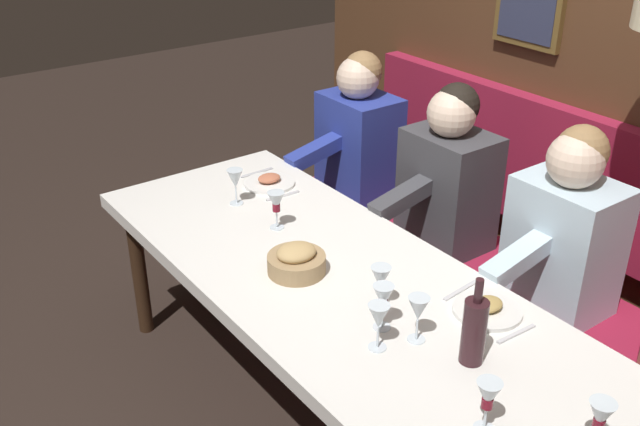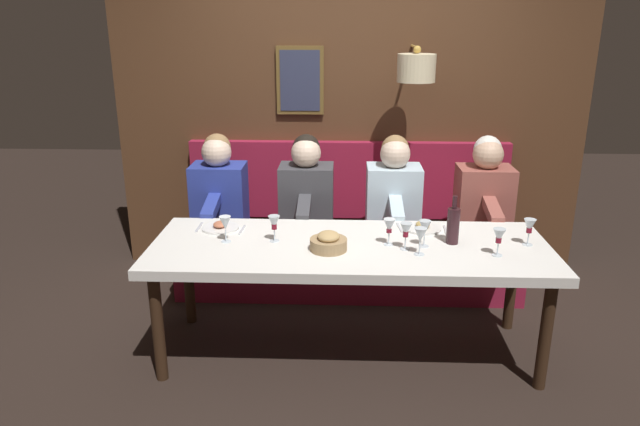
{
  "view_description": "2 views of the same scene",
  "coord_description": "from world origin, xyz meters",
  "px_view_note": "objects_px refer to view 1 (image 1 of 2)",
  "views": [
    {
      "loc": [
        -1.4,
        -1.79,
        2.19
      ],
      "look_at": [
        0.05,
        0.18,
        0.92
      ],
      "focal_mm": 40.72,
      "sensor_mm": 36.0,
      "label": 1
    },
    {
      "loc": [
        -3.31,
        0.05,
        2.04
      ],
      "look_at": [
        0.05,
        0.18,
        0.92
      ],
      "focal_mm": 32.84,
      "sensor_mm": 36.0,
      "label": 2
    }
  ],
  "objects_px": {
    "wine_glass_7": "(600,417)",
    "dining_table": "(338,293)",
    "bread_bowl": "(296,261)",
    "wine_glass_0": "(276,203)",
    "wine_bottle": "(474,330)",
    "wine_glass_4": "(235,180)",
    "diner_near": "(566,228)",
    "wine_glass_1": "(418,310)",
    "wine_glass_3": "(488,397)",
    "diner_middle": "(448,173)",
    "wine_glass_6": "(381,279)",
    "diner_far": "(358,132)",
    "wine_glass_2": "(379,318)",
    "wine_glass_5": "(383,298)"
  },
  "relations": [
    {
      "from": "wine_glass_5",
      "to": "wine_bottle",
      "type": "xyz_separation_m",
      "value": [
        0.11,
        -0.3,
        0.0
      ]
    },
    {
      "from": "wine_glass_7",
      "to": "diner_middle",
      "type": "bearing_deg",
      "value": 58.55
    },
    {
      "from": "dining_table",
      "to": "wine_glass_3",
      "type": "bearing_deg",
      "value": -99.76
    },
    {
      "from": "dining_table",
      "to": "wine_glass_2",
      "type": "height_order",
      "value": "wine_glass_2"
    },
    {
      "from": "wine_glass_0",
      "to": "wine_glass_2",
      "type": "height_order",
      "value": "same"
    },
    {
      "from": "wine_glass_6",
      "to": "wine_bottle",
      "type": "relative_size",
      "value": 0.55
    },
    {
      "from": "wine_glass_1",
      "to": "wine_glass_5",
      "type": "distance_m",
      "value": 0.13
    },
    {
      "from": "wine_bottle",
      "to": "bread_bowl",
      "type": "xyz_separation_m",
      "value": [
        -0.14,
        0.75,
        -0.07
      ]
    },
    {
      "from": "diner_near",
      "to": "wine_glass_7",
      "type": "distance_m",
      "value": 1.13
    },
    {
      "from": "diner_far",
      "to": "wine_glass_4",
      "type": "relative_size",
      "value": 4.82
    },
    {
      "from": "wine_glass_1",
      "to": "bread_bowl",
      "type": "bearing_deg",
      "value": 97.74
    },
    {
      "from": "diner_middle",
      "to": "bread_bowl",
      "type": "relative_size",
      "value": 3.6
    },
    {
      "from": "dining_table",
      "to": "wine_glass_5",
      "type": "relative_size",
      "value": 14.73
    },
    {
      "from": "wine_glass_5",
      "to": "diner_near",
      "type": "bearing_deg",
      "value": -0.29
    },
    {
      "from": "diner_far",
      "to": "wine_glass_4",
      "type": "height_order",
      "value": "diner_far"
    },
    {
      "from": "wine_glass_2",
      "to": "wine_glass_7",
      "type": "xyz_separation_m",
      "value": [
        0.18,
        -0.67,
        -0.0
      ]
    },
    {
      "from": "wine_bottle",
      "to": "wine_glass_5",
      "type": "bearing_deg",
      "value": 110.51
    },
    {
      "from": "diner_near",
      "to": "wine_glass_5",
      "type": "xyz_separation_m",
      "value": [
        -0.95,
        0.0,
        0.04
      ]
    },
    {
      "from": "wine_glass_4",
      "to": "bread_bowl",
      "type": "distance_m",
      "value": 0.64
    },
    {
      "from": "bread_bowl",
      "to": "wine_glass_0",
      "type": "bearing_deg",
      "value": 68.71
    },
    {
      "from": "diner_near",
      "to": "wine_bottle",
      "type": "distance_m",
      "value": 0.89
    },
    {
      "from": "diner_middle",
      "to": "diner_far",
      "type": "relative_size",
      "value": 1.0
    },
    {
      "from": "wine_glass_0",
      "to": "wine_glass_5",
      "type": "distance_m",
      "value": 0.8
    },
    {
      "from": "wine_glass_5",
      "to": "bread_bowl",
      "type": "bearing_deg",
      "value": 93.94
    },
    {
      "from": "diner_near",
      "to": "wine_glass_2",
      "type": "relative_size",
      "value": 4.82
    },
    {
      "from": "wine_glass_0",
      "to": "wine_glass_6",
      "type": "relative_size",
      "value": 1.0
    },
    {
      "from": "wine_bottle",
      "to": "wine_glass_2",
      "type": "bearing_deg",
      "value": 131.07
    },
    {
      "from": "diner_far",
      "to": "wine_glass_7",
      "type": "xyz_separation_m",
      "value": [
        -0.85,
        -2.05,
        0.04
      ]
    },
    {
      "from": "diner_far",
      "to": "dining_table",
      "type": "bearing_deg",
      "value": -132.02
    },
    {
      "from": "wine_glass_0",
      "to": "wine_bottle",
      "type": "xyz_separation_m",
      "value": [
        0.01,
        -1.08,
        0.0
      ]
    },
    {
      "from": "diner_middle",
      "to": "wine_glass_5",
      "type": "distance_m",
      "value": 1.15
    },
    {
      "from": "wine_glass_0",
      "to": "wine_bottle",
      "type": "distance_m",
      "value": 1.08
    },
    {
      "from": "wine_glass_7",
      "to": "dining_table",
      "type": "bearing_deg",
      "value": 91.59
    },
    {
      "from": "wine_glass_3",
      "to": "wine_bottle",
      "type": "bearing_deg",
      "value": 50.33
    },
    {
      "from": "wine_glass_4",
      "to": "wine_bottle",
      "type": "distance_m",
      "value": 1.38
    },
    {
      "from": "wine_glass_4",
      "to": "wine_glass_6",
      "type": "bearing_deg",
      "value": -90.57
    },
    {
      "from": "diner_near",
      "to": "wine_glass_6",
      "type": "height_order",
      "value": "diner_near"
    },
    {
      "from": "diner_middle",
      "to": "wine_glass_2",
      "type": "distance_m",
      "value": 1.26
    },
    {
      "from": "wine_glass_1",
      "to": "wine_glass_6",
      "type": "relative_size",
      "value": 1.0
    },
    {
      "from": "dining_table",
      "to": "diner_near",
      "type": "bearing_deg",
      "value": -20.6
    },
    {
      "from": "wine_glass_1",
      "to": "bread_bowl",
      "type": "height_order",
      "value": "wine_glass_1"
    },
    {
      "from": "diner_near",
      "to": "wine_glass_1",
      "type": "distance_m",
      "value": 0.91
    },
    {
      "from": "diner_far",
      "to": "wine_glass_5",
      "type": "bearing_deg",
      "value": -126.05
    },
    {
      "from": "diner_near",
      "to": "diner_far",
      "type": "distance_m",
      "value": 1.31
    },
    {
      "from": "diner_near",
      "to": "diner_middle",
      "type": "xyz_separation_m",
      "value": [
        0.0,
        0.65,
        0.0
      ]
    },
    {
      "from": "diner_far",
      "to": "wine_glass_3",
      "type": "distance_m",
      "value": 2.1
    },
    {
      "from": "wine_glass_0",
      "to": "wine_glass_6",
      "type": "xyz_separation_m",
      "value": [
        -0.03,
        -0.7,
        0.0
      ]
    },
    {
      "from": "dining_table",
      "to": "diner_far",
      "type": "distance_m",
      "value": 1.32
    },
    {
      "from": "wine_glass_7",
      "to": "wine_glass_1",
      "type": "bearing_deg",
      "value": 94.7
    },
    {
      "from": "dining_table",
      "to": "diner_near",
      "type": "relative_size",
      "value": 3.05
    }
  ]
}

